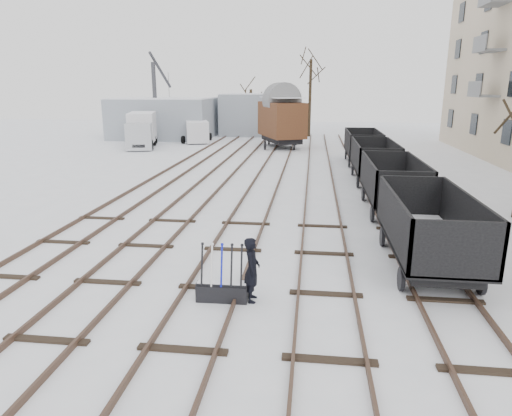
{
  "coord_description": "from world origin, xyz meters",
  "views": [
    {
      "loc": [
        2.54,
        -11.07,
        5.3
      ],
      "look_at": [
        0.65,
        4.05,
        1.2
      ],
      "focal_mm": 32.0,
      "sensor_mm": 36.0,
      "label": 1
    }
  ],
  "objects_px": {
    "box_van_wagon": "(281,118)",
    "crane": "(157,116)",
    "lorry": "(142,130)",
    "worker": "(252,270)",
    "freight_wagon_a": "(427,240)",
    "panel_van": "(197,131)",
    "ground_frame": "(222,290)"
  },
  "relations": [
    {
      "from": "box_van_wagon",
      "to": "crane",
      "type": "relative_size",
      "value": 0.75
    },
    {
      "from": "lorry",
      "to": "crane",
      "type": "xyz_separation_m",
      "value": [
        -1.03,
        7.1,
        0.71
      ]
    },
    {
      "from": "box_van_wagon",
      "to": "crane",
      "type": "xyz_separation_m",
      "value": [
        -13.32,
        5.71,
        -0.27
      ]
    },
    {
      "from": "crane",
      "to": "lorry",
      "type": "bearing_deg",
      "value": -76.23
    },
    {
      "from": "box_van_wagon",
      "to": "worker",
      "type": "bearing_deg",
      "value": -109.96
    },
    {
      "from": "box_van_wagon",
      "to": "lorry",
      "type": "distance_m",
      "value": 12.4
    },
    {
      "from": "freight_wagon_a",
      "to": "box_van_wagon",
      "type": "height_order",
      "value": "box_van_wagon"
    },
    {
      "from": "box_van_wagon",
      "to": "panel_van",
      "type": "height_order",
      "value": "box_van_wagon"
    },
    {
      "from": "freight_wagon_a",
      "to": "crane",
      "type": "height_order",
      "value": "crane"
    },
    {
      "from": "panel_van",
      "to": "freight_wagon_a",
      "type": "bearing_deg",
      "value": -81.34
    },
    {
      "from": "box_van_wagon",
      "to": "panel_van",
      "type": "bearing_deg",
      "value": 138.27
    },
    {
      "from": "freight_wagon_a",
      "to": "box_van_wagon",
      "type": "relative_size",
      "value": 0.87
    },
    {
      "from": "worker",
      "to": "box_van_wagon",
      "type": "relative_size",
      "value": 0.26
    },
    {
      "from": "freight_wagon_a",
      "to": "panel_van",
      "type": "relative_size",
      "value": 1.09
    },
    {
      "from": "ground_frame",
      "to": "panel_van",
      "type": "distance_m",
      "value": 34.23
    },
    {
      "from": "box_van_wagon",
      "to": "lorry",
      "type": "height_order",
      "value": "box_van_wagon"
    },
    {
      "from": "crane",
      "to": "ground_frame",
      "type": "bearing_deg",
      "value": -63.2
    },
    {
      "from": "freight_wagon_a",
      "to": "lorry",
      "type": "distance_m",
      "value": 31.75
    },
    {
      "from": "ground_frame",
      "to": "lorry",
      "type": "height_order",
      "value": "lorry"
    },
    {
      "from": "ground_frame",
      "to": "crane",
      "type": "distance_m",
      "value": 38.48
    },
    {
      "from": "panel_van",
      "to": "ground_frame",
      "type": "bearing_deg",
      "value": -92.04
    },
    {
      "from": "freight_wagon_a",
      "to": "panel_van",
      "type": "xyz_separation_m",
      "value": [
        -14.67,
        30.05,
        0.21
      ]
    },
    {
      "from": "panel_van",
      "to": "crane",
      "type": "relative_size",
      "value": 0.59
    },
    {
      "from": "lorry",
      "to": "worker",
      "type": "bearing_deg",
      "value": -79.33
    },
    {
      "from": "worker",
      "to": "box_van_wagon",
      "type": "height_order",
      "value": "box_van_wagon"
    },
    {
      "from": "ground_frame",
      "to": "panel_van",
      "type": "height_order",
      "value": "panel_van"
    },
    {
      "from": "worker",
      "to": "freight_wagon_a",
      "type": "relative_size",
      "value": 0.3
    },
    {
      "from": "ground_frame",
      "to": "box_van_wagon",
      "type": "relative_size",
      "value": 0.23
    },
    {
      "from": "freight_wagon_a",
      "to": "panel_van",
      "type": "bearing_deg",
      "value": 116.02
    },
    {
      "from": "ground_frame",
      "to": "lorry",
      "type": "distance_m",
      "value": 31.51
    },
    {
      "from": "worker",
      "to": "box_van_wagon",
      "type": "distance_m",
      "value": 30.07
    },
    {
      "from": "lorry",
      "to": "crane",
      "type": "bearing_deg",
      "value": 83.39
    }
  ]
}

